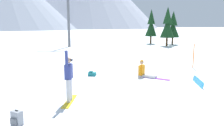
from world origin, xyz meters
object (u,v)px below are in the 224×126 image
object	(u,v)px
backpack_grey	(17,118)
pine_tree_young	(173,26)
backpack_teal	(92,74)
snowboarder_midground	(144,71)
snowboarder_foreground	(69,78)
pine_tree_slender	(167,25)
ski_lift_tower	(68,8)
pine_tree_broad	(151,25)
trail_marker_pole	(194,56)
loose_snowboard_far_spare	(198,81)

from	to	relation	value
backpack_grey	pine_tree_young	bearing A→B (deg)	65.17
backpack_teal	snowboarder_midground	bearing A→B (deg)	-8.07
snowboarder_foreground	snowboarder_midground	xyz separation A→B (m)	(3.63, 4.07, -0.62)
pine_tree_young	pine_tree_slender	world-z (taller)	pine_tree_slender
backpack_grey	pine_tree_young	size ratio (longest dim) A/B	0.09
snowboarder_midground	ski_lift_tower	xyz separation A→B (m)	(-7.36, 18.75, 5.00)
pine_tree_broad	pine_tree_young	bearing A→B (deg)	-28.28
backpack_grey	trail_marker_pole	size ratio (longest dim) A/B	0.28
loose_snowboard_far_spare	backpack_grey	distance (m)	8.55
backpack_teal	backpack_grey	bearing A→B (deg)	-105.52
pine_tree_young	pine_tree_broad	bearing A→B (deg)	151.72
snowboarder_foreground	ski_lift_tower	world-z (taller)	ski_lift_tower
snowboarder_midground	pine_tree_young	world-z (taller)	pine_tree_young
snowboarder_foreground	ski_lift_tower	size ratio (longest dim) A/B	0.22
pine_tree_broad	pine_tree_slender	bearing A→B (deg)	-71.91
snowboarder_foreground	backpack_teal	bearing A→B (deg)	82.48
pine_tree_young	backpack_grey	bearing A→B (deg)	-114.83
snowboarder_foreground	trail_marker_pole	distance (m)	10.22
snowboarder_midground	pine_tree_slender	xyz separation A→B (m)	(6.57, 19.40, 2.70)
pine_tree_slender	snowboarder_foreground	bearing A→B (deg)	-113.49
pine_tree_slender	ski_lift_tower	world-z (taller)	ski_lift_tower
snowboarder_midground	ski_lift_tower	size ratio (longest dim) A/B	0.18
snowboarder_foreground	backpack_teal	world-z (taller)	snowboarder_foreground
backpack_teal	pine_tree_slender	xyz separation A→B (m)	(9.61, 18.97, 2.93)
loose_snowboard_far_spare	pine_tree_broad	world-z (taller)	pine_tree_broad
trail_marker_pole	snowboarder_foreground	bearing A→B (deg)	-137.71
snowboarder_foreground	snowboarder_midground	distance (m)	5.49
trail_marker_pole	pine_tree_young	xyz separation A→B (m)	(4.29, 19.34, 1.98)
snowboarder_midground	trail_marker_pole	distance (m)	4.85
loose_snowboard_far_spare	trail_marker_pole	xyz separation A→B (m)	(1.48, 4.47, 0.69)
backpack_grey	trail_marker_pole	xyz separation A→B (m)	(8.78, 8.92, 0.63)
backpack_teal	pine_tree_slender	bearing A→B (deg)	63.14
pine_tree_young	pine_tree_slender	xyz separation A→B (m)	(-1.65, -2.75, 0.23)
loose_snowboard_far_spare	pine_tree_young	world-z (taller)	pine_tree_young
backpack_grey	backpack_teal	xyz separation A→B (m)	(1.82, 6.55, -0.10)
pine_tree_slender	loose_snowboard_far_spare	bearing A→B (deg)	-101.07
loose_snowboard_far_spare	pine_tree_slender	bearing A→B (deg)	78.93
snowboarder_foreground	snowboarder_midground	size ratio (longest dim) A/B	1.20
backpack_teal	ski_lift_tower	world-z (taller)	ski_lift_tower
backpack_grey	pine_tree_slender	world-z (taller)	pine_tree_slender
snowboarder_foreground	backpack_teal	distance (m)	4.62
trail_marker_pole	pine_tree_slender	world-z (taller)	pine_tree_slender
trail_marker_pole	pine_tree_broad	xyz separation A→B (m)	(1.20, 21.01, 2.18)
loose_snowboard_far_spare	ski_lift_tower	size ratio (longest dim) A/B	0.20
backpack_teal	pine_tree_broad	world-z (taller)	pine_tree_broad
snowboarder_midground	backpack_grey	size ratio (longest dim) A/B	3.59
backpack_teal	pine_tree_young	bearing A→B (deg)	62.60
loose_snowboard_far_spare	backpack_teal	xyz separation A→B (m)	(-5.48, 2.10, -0.03)
snowboarder_foreground	backpack_grey	size ratio (longest dim) A/B	4.30
snowboarder_midground	pine_tree_young	bearing A→B (deg)	69.63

